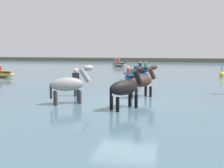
% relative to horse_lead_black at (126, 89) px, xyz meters
% --- Properties ---
extents(ground_plane, '(120.00, 120.00, 0.00)m').
position_rel_horse_lead_black_xyz_m(ground_plane, '(-0.22, 1.34, -1.09)').
color(ground_plane, '#666051').
extents(water_surface, '(90.00, 90.00, 0.39)m').
position_rel_horse_lead_black_xyz_m(water_surface, '(-0.22, 11.34, -0.90)').
color(water_surface, '#476675').
rests_on(water_surface, ground).
extents(horse_lead_black, '(1.22, 1.56, 1.85)m').
position_rel_horse_lead_black_xyz_m(horse_lead_black, '(0.00, 0.00, 0.00)').
color(horse_lead_black, black).
rests_on(horse_lead_black, ground).
extents(horse_trailing_grey, '(1.61, 1.14, 1.86)m').
position_rel_horse_lead_black_xyz_m(horse_trailing_grey, '(-2.26, 0.42, 0.00)').
color(horse_trailing_grey, gray).
rests_on(horse_trailing_grey, ground).
extents(horse_flank_dark_bay, '(1.24, 1.45, 1.77)m').
position_rel_horse_lead_black_xyz_m(horse_flank_dark_bay, '(0.30, 2.49, -0.04)').
color(horse_flank_dark_bay, '#382319').
rests_on(horse_flank_dark_bay, ground).
extents(boat_near_starboard, '(2.58, 2.52, 1.01)m').
position_rel_horse_lead_black_xyz_m(boat_near_starboard, '(-5.22, 24.48, -0.43)').
color(boat_near_starboard, '#B2AD9E').
rests_on(boat_near_starboard, water_surface).
extents(boat_distant_east, '(1.56, 2.60, 0.95)m').
position_rel_horse_lead_black_xyz_m(boat_distant_east, '(-1.14, 8.54, -0.46)').
color(boat_distant_east, '#28518E').
rests_on(boat_distant_east, water_surface).
extents(boat_mid_outer, '(2.40, 2.83, 1.01)m').
position_rel_horse_lead_black_xyz_m(boat_mid_outer, '(-1.44, 16.18, -0.43)').
color(boat_mid_outer, '#28518E').
rests_on(boat_mid_outer, water_surface).
extents(person_wading_close, '(0.37, 0.30, 1.63)m').
position_rel_horse_lead_black_xyz_m(person_wading_close, '(-2.64, 2.18, -0.23)').
color(person_wading_close, '#383842').
rests_on(person_wading_close, ground).
extents(channel_buoy, '(0.36, 0.36, 0.83)m').
position_rel_horse_lead_black_xyz_m(channel_buoy, '(5.23, 13.36, -0.52)').
color(channel_buoy, yellow).
rests_on(channel_buoy, water_surface).
extents(far_shoreline, '(80.00, 2.40, 1.02)m').
position_rel_horse_lead_black_xyz_m(far_shoreline, '(-0.22, 40.48, -0.59)').
color(far_shoreline, '#605B4C').
rests_on(far_shoreline, ground).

